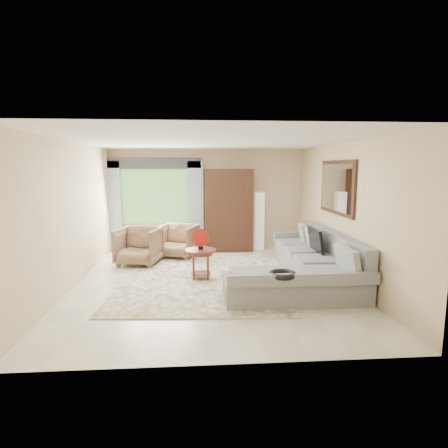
{
  "coord_description": "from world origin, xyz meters",
  "views": [
    {
      "loc": [
        -0.28,
        -6.81,
        2.14
      ],
      "look_at": [
        0.25,
        0.35,
        1.05
      ],
      "focal_mm": 30.0,
      "sensor_mm": 36.0,
      "label": 1
    }
  ],
  "objects": [
    {
      "name": "armchair_right",
      "position": [
        -0.74,
        2.05,
        0.39
      ],
      "size": [
        1.08,
        1.1,
        0.79
      ],
      "primitive_type": "imported",
      "rotation": [
        0.0,
        0.0,
        -0.34
      ],
      "color": "brown",
      "rests_on": "ground"
    },
    {
      "name": "window",
      "position": [
        -1.35,
        2.97,
        1.4
      ],
      "size": [
        1.8,
        0.04,
        1.4
      ],
      "primitive_type": "cube",
      "color": "#669E59",
      "rests_on": "wall_back"
    },
    {
      "name": "coffee_table",
      "position": [
        -0.21,
        0.2,
        0.31
      ],
      "size": [
        0.59,
        0.59,
        0.59
      ],
      "rotation": [
        0.0,
        0.0,
        0.16
      ],
      "color": "#441812",
      "rests_on": "ground"
    },
    {
      "name": "curtain_left",
      "position": [
        -2.4,
        2.88,
        1.15
      ],
      "size": [
        0.4,
        0.08,
        2.3
      ],
      "primitive_type": "cube",
      "color": "#9EB7CC",
      "rests_on": "ground"
    },
    {
      "name": "valance",
      "position": [
        -1.35,
        2.9,
        2.25
      ],
      "size": [
        2.4,
        0.12,
        0.26
      ],
      "primitive_type": "cube",
      "color": "#1E232D",
      "rests_on": "wall_back"
    },
    {
      "name": "ground",
      "position": [
        0.0,
        0.0,
        0.0
      ],
      "size": [
        6.0,
        6.0,
        0.0
      ],
      "primitive_type": "plane",
      "color": "silver",
      "rests_on": "ground"
    },
    {
      "name": "wall_mirror",
      "position": [
        2.46,
        0.35,
        1.75
      ],
      "size": [
        0.05,
        1.7,
        1.05
      ],
      "color": "black",
      "rests_on": "wall_right"
    },
    {
      "name": "armoire",
      "position": [
        0.55,
        2.72,
        1.05
      ],
      "size": [
        1.2,
        0.55,
        2.1
      ],
      "primitive_type": "cube",
      "color": "black",
      "rests_on": "ground"
    },
    {
      "name": "floor_lamp",
      "position": [
        1.35,
        2.78,
        0.75
      ],
      "size": [
        0.24,
        0.24,
        1.5
      ],
      "primitive_type": "cube",
      "color": "silver",
      "rests_on": "ground"
    },
    {
      "name": "tv_screen",
      "position": [
        2.05,
        0.24,
        0.72
      ],
      "size": [
        0.14,
        0.74,
        0.48
      ],
      "primitive_type": "cube",
      "rotation": [
        0.0,
        -0.17,
        0.0
      ],
      "color": "black",
      "rests_on": "sectional_sofa"
    },
    {
      "name": "curtain_right",
      "position": [
        -0.3,
        2.88,
        1.15
      ],
      "size": [
        0.4,
        0.08,
        2.3
      ],
      "primitive_type": "cube",
      "color": "#9EB7CC",
      "rests_on": "ground"
    },
    {
      "name": "potted_plant",
      "position": [
        -1.96,
        2.75,
        0.28
      ],
      "size": [
        0.5,
        0.43,
        0.56
      ],
      "primitive_type": "imported",
      "rotation": [
        0.0,
        0.0,
        -0.0
      ],
      "color": "#999999",
      "rests_on": "ground"
    },
    {
      "name": "red_disc",
      "position": [
        -0.21,
        0.2,
        0.82
      ],
      "size": [
        0.33,
        0.12,
        0.34
      ],
      "primitive_type": "cylinder",
      "rotation": [
        1.57,
        0.0,
        -0.27
      ],
      "color": "#9D170F",
      "rests_on": "coffee_table"
    },
    {
      "name": "area_rug",
      "position": [
        -0.19,
        0.25,
        0.01
      ],
      "size": [
        3.26,
        4.19,
        0.02
      ],
      "primitive_type": "cube",
      "rotation": [
        0.0,
        0.0,
        -0.07
      ],
      "color": "#FAEAC6",
      "rests_on": "ground"
    },
    {
      "name": "sectional_sofa",
      "position": [
        1.78,
        -0.18,
        0.28
      ],
      "size": [
        2.3,
        3.46,
        0.9
      ],
      "color": "gray",
      "rests_on": "ground"
    },
    {
      "name": "armchair_left",
      "position": [
        -1.56,
        1.42,
        0.41
      ],
      "size": [
        1.06,
        1.08,
        0.83
      ],
      "primitive_type": "imported",
      "rotation": [
        0.0,
        0.0,
        -0.21
      ],
      "color": "#87654A",
      "rests_on": "ground"
    },
    {
      "name": "garden_hose",
      "position": [
        1.0,
        -1.45,
        0.55
      ],
      "size": [
        0.43,
        0.43,
        0.09
      ],
      "primitive_type": "torus",
      "color": "black",
      "rests_on": "sectional_sofa"
    }
  ]
}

